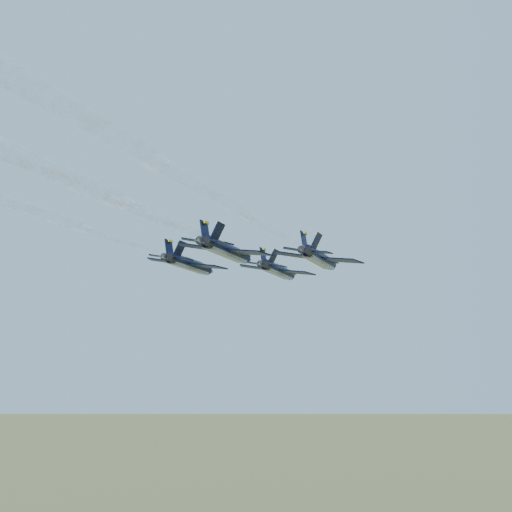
# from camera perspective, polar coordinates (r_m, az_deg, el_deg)

# --- Properties ---
(jet_lead) EXTENTS (11.92, 16.07, 3.67)m
(jet_lead) POSITION_cam_1_polar(r_m,az_deg,el_deg) (110.56, 1.83, -1.17)
(jet_lead) COLOR black
(jet_left) EXTENTS (11.92, 16.07, 3.67)m
(jet_left) POSITION_cam_1_polar(r_m,az_deg,el_deg) (102.98, -5.28, -0.68)
(jet_left) COLOR black
(jet_right) EXTENTS (11.92, 16.07, 3.67)m
(jet_right) POSITION_cam_1_polar(r_m,az_deg,el_deg) (96.13, 5.15, -0.20)
(jet_right) COLOR black
(jet_slot) EXTENTS (11.92, 16.07, 3.67)m
(jet_slot) POSITION_cam_1_polar(r_m,az_deg,el_deg) (88.20, -2.29, 0.43)
(jet_slot) COLOR black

